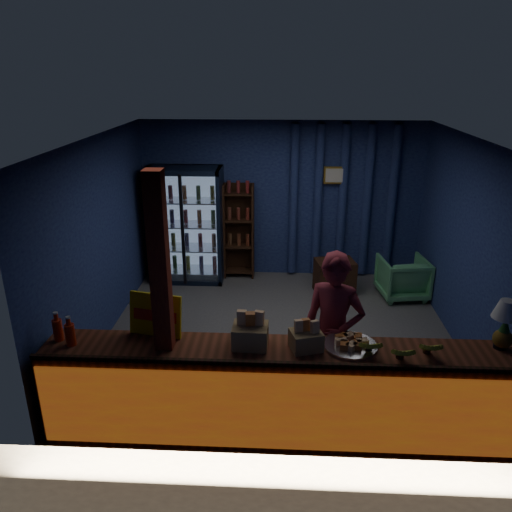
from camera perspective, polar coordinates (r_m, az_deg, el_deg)
The scene contains 19 objects.
ground at distance 6.78m, azimuth 2.63°, elevation -9.08°, with size 4.60×4.60×0.00m, color #515154.
room_walls at distance 6.15m, azimuth 2.87°, elevation 3.69°, with size 4.60×4.60×4.60m.
counter at distance 4.92m, azimuth 2.50°, elevation -15.38°, with size 4.40×0.57×0.99m.
support_post at distance 4.61m, azimuth -10.58°, elevation -6.37°, with size 0.16×0.16×2.60m, color #9C3816.
beverage_cooler at distance 8.32m, azimuth -7.90°, elevation 3.53°, with size 1.20×0.62×1.90m.
bottle_shelf at distance 8.38m, azimuth -1.95°, elevation 2.85°, with size 0.50×0.28×1.60m.
curtain_folds at distance 8.34m, azimuth 9.84°, elevation 6.10°, with size 1.74×0.14×2.50m.
framed_picture at distance 8.18m, azimuth 9.01°, elevation 9.10°, with size 0.36×0.04×0.28m.
shopkeeper at distance 5.15m, azimuth 8.75°, elevation -8.77°, with size 0.62×0.41×1.71m, color maroon.
green_chair at distance 8.06m, azimuth 16.41°, elevation -2.37°, with size 0.69×0.71×0.64m, color #58B172.
side_table at distance 7.98m, azimuth 8.96°, elevation -2.34°, with size 0.67×0.54×0.65m.
yellow_sign at distance 4.89m, azimuth -11.43°, elevation -6.60°, with size 0.53×0.21×0.42m.
soda_bottles at distance 5.04m, azimuth -21.10°, elevation -8.01°, with size 0.24×0.17×0.29m.
snack_box_left at distance 4.65m, azimuth -0.66°, elevation -8.91°, with size 0.33×0.28×0.34m.
snack_box_centre at distance 4.64m, azimuth 5.74°, elevation -9.40°, with size 0.33×0.30×0.29m.
pastry_tray at distance 4.76m, azimuth 10.73°, elevation -9.87°, with size 0.50×0.50×0.08m.
banana_bunches at distance 4.69m, azimuth 16.11°, elevation -10.09°, with size 0.76×0.30×0.17m.
table_lamp at distance 5.03m, azimuth 26.71°, elevation -5.66°, with size 0.25×0.25×0.48m.
pineapple at distance 5.14m, azimuth 26.41°, elevation -8.19°, with size 0.18×0.18×0.31m.
Camera 1 is at (0.00, -5.88, 3.38)m, focal length 35.00 mm.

